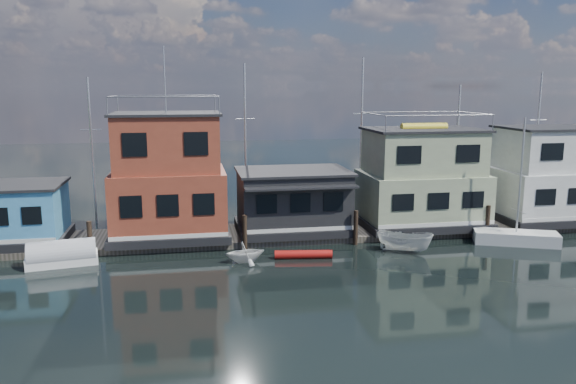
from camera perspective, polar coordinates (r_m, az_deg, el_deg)
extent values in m
plane|color=black|center=(26.71, 6.39, -11.04)|extent=(160.00, 160.00, 0.00)
cube|color=#595147|center=(37.73, 1.24, -4.14)|extent=(48.00, 5.00, 0.40)
cube|color=black|center=(38.48, -26.14, -4.27)|extent=(6.40, 4.90, 0.50)
cube|color=#4899CF|center=(38.09, -26.36, -1.73)|extent=(6.00, 4.50, 3.00)
cube|color=black|center=(37.82, -26.56, 0.61)|extent=(6.30, 4.80, 0.16)
cube|color=black|center=(36.95, -11.82, -3.97)|extent=(7.40, 5.90, 0.50)
cube|color=brown|center=(36.48, -11.95, -0.74)|extent=(7.00, 5.50, 3.74)
cube|color=brown|center=(35.95, -12.17, 4.89)|extent=(6.30, 4.95, 3.46)
cube|color=black|center=(35.82, -12.29, 7.77)|extent=(6.65, 5.23, 0.16)
cylinder|color=silver|center=(35.78, -12.42, 11.09)|extent=(0.08, 0.08, 4.00)
cube|color=black|center=(37.52, 0.50, -3.51)|extent=(7.40, 5.40, 0.50)
cube|color=black|center=(37.09, 0.50, -0.59)|extent=(7.00, 5.00, 3.40)
cube|color=black|center=(36.79, 0.50, 2.13)|extent=(7.30, 5.30, 0.16)
cube|color=black|center=(34.17, 1.36, 0.46)|extent=(7.00, 1.20, 0.12)
cube|color=black|center=(40.12, 13.25, -2.87)|extent=(8.40, 5.90, 0.50)
cube|color=#9FAB84|center=(39.74, 13.36, -0.33)|extent=(8.00, 5.50, 3.12)
cube|color=#9FAB84|center=(39.29, 13.55, 3.97)|extent=(7.20, 4.95, 2.88)
cube|color=black|center=(39.15, 13.65, 6.18)|extent=(7.60, 5.23, 0.16)
cylinder|color=yellow|center=(39.14, 13.66, 6.43)|extent=(3.20, 0.56, 0.56)
cube|color=black|center=(44.98, 25.05, -2.14)|extent=(8.40, 5.90, 0.50)
cube|color=silver|center=(44.64, 25.23, 0.12)|extent=(8.00, 5.50, 3.12)
cube|color=silver|center=(44.25, 25.54, 3.95)|extent=(7.20, 4.95, 2.88)
cube|color=black|center=(44.12, 25.70, 5.90)|extent=(7.60, 5.23, 0.16)
cylinder|color=#2D2116|center=(34.59, -19.47, -4.60)|extent=(0.28, 0.28, 2.20)
cylinder|color=#2D2116|center=(34.25, -4.42, -4.15)|extent=(0.28, 0.28, 2.20)
cylinder|color=#2D2116|center=(35.59, 6.89, -3.63)|extent=(0.28, 0.28, 2.20)
cylinder|color=#2D2116|center=(39.13, 19.62, -2.87)|extent=(0.28, 0.28, 2.20)
cylinder|color=silver|center=(42.56, -19.28, 3.88)|extent=(0.16, 0.16, 10.50)
cylinder|color=silver|center=(42.42, -19.41, 5.99)|extent=(1.40, 0.06, 0.06)
cylinder|color=silver|center=(42.17, -4.35, 5.07)|extent=(0.16, 0.16, 11.50)
cylinder|color=silver|center=(42.03, -4.39, 7.41)|extent=(1.40, 0.06, 0.06)
cylinder|color=silver|center=(43.96, 7.45, 5.57)|extent=(0.16, 0.16, 12.00)
cylinder|color=silver|center=(43.84, 7.51, 7.91)|extent=(1.40, 0.06, 0.06)
cylinder|color=silver|center=(47.08, 16.78, 4.32)|extent=(0.16, 0.16, 10.00)
cylinder|color=silver|center=(46.94, 16.88, 6.13)|extent=(1.40, 0.06, 0.06)
cylinder|color=silver|center=(50.57, 23.94, 4.83)|extent=(0.16, 0.16, 11.00)
cylinder|color=silver|center=(50.45, 24.08, 6.70)|extent=(1.40, 0.06, 0.06)
cylinder|color=red|center=(32.80, 1.58, -6.35)|extent=(3.38, 0.92, 0.49)
cube|color=white|center=(34.06, -21.95, -6.38)|extent=(3.97, 2.06, 0.63)
cylinder|color=#BBBBC0|center=(33.96, -21.99, -5.80)|extent=(3.80, 2.12, 1.53)
imported|color=silver|center=(34.64, 11.77, -4.94)|extent=(3.53, 2.99, 1.31)
cube|color=white|center=(38.53, 22.13, -4.33)|extent=(5.34, 3.48, 0.79)
cylinder|color=silver|center=(37.75, 22.56, 1.56)|extent=(0.12, 0.12, 7.22)
cube|color=silver|center=(38.14, 22.32, -1.79)|extent=(0.64, 1.48, 0.05)
imported|color=silver|center=(32.09, -4.41, -6.09)|extent=(2.61, 2.35, 1.21)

